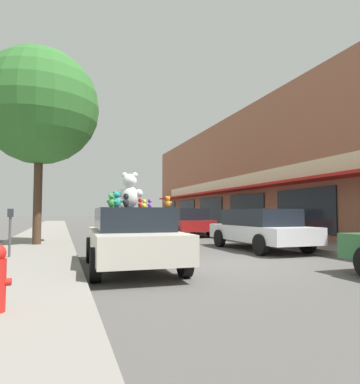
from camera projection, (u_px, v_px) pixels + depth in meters
The scene contains 17 objects.
ground_plane at pixel (234, 265), 8.53m from camera, with size 260.00×260.00×0.00m, color #514F4C.
sidewalk_near at pixel (14, 274), 6.91m from camera, with size 2.64×90.00×0.14m.
storefront_row at pixel (316, 173), 22.19m from camera, with size 11.51×36.14×7.71m.
plush_art_car at pixel (131, 236), 7.98m from camera, with size 2.10×4.45×1.41m.
teddy_bear_giant at pixel (130, 191), 8.40m from camera, with size 0.67×0.47×0.88m.
teddy_bear_purple at pixel (150, 204), 8.67m from camera, with size 0.14×0.18×0.24m.
teddy_bear_red at pixel (140, 203), 8.19m from camera, with size 0.13×0.18×0.24m.
teddy_bear_cream at pixel (123, 203), 9.05m from camera, with size 0.19×0.20×0.29m.
teddy_bear_orange at pixel (168, 202), 7.36m from camera, with size 0.19×0.14×0.25m.
teddy_bear_black at pixel (126, 201), 6.96m from camera, with size 0.18×0.20×0.28m.
teddy_bear_yellow at pixel (144, 204), 9.19m from camera, with size 0.17×0.16×0.25m.
teddy_bear_teal at pixel (117, 200), 7.76m from camera, with size 0.29×0.18×0.39m.
teddy_bear_green at pixel (111, 201), 7.29m from camera, with size 0.23×0.18×0.30m.
parked_car_far_center at pixel (259, 228), 12.03m from camera, with size 1.93×4.60×1.43m.
parked_car_far_right at pixel (186, 221), 19.19m from camera, with size 2.06×4.15×1.53m.
street_tree at pixel (40, 107), 12.96m from camera, with size 4.38×4.38×7.38m.
parking_meter at pixel (10, 226), 9.04m from camera, with size 0.14×0.10×1.27m.
Camera 1 is at (-4.10, -7.71, 1.30)m, focal length 32.00 mm.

